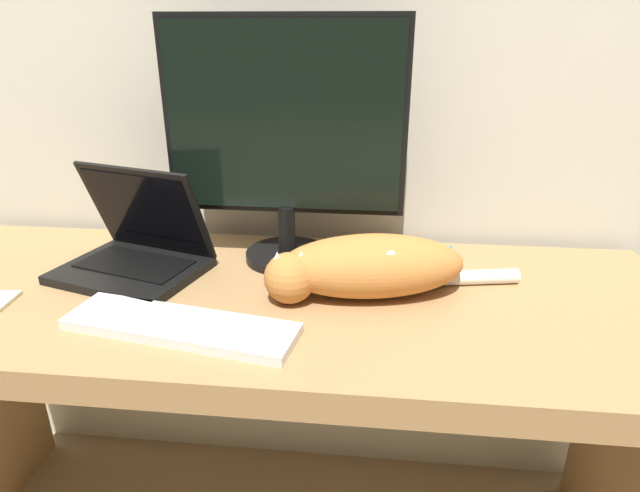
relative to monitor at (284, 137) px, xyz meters
name	(u,v)px	position (x,y,z in m)	size (l,w,h in m)	color
wall_back	(291,18)	(-0.01, 0.20, 0.24)	(6.40, 0.06, 2.60)	beige
desk	(271,352)	(-0.01, -0.18, -0.44)	(1.72, 0.63, 0.77)	#A37A4C
monitor	(284,137)	(0.00, 0.00, 0.00)	(0.54, 0.20, 0.55)	black
laptop	(136,251)	(-0.33, -0.10, -0.25)	(0.35, 0.31, 0.24)	black
external_keyboard	(181,326)	(-0.14, -0.34, -0.28)	(0.45, 0.19, 0.02)	white
cat	(365,266)	(0.19, -0.16, -0.23)	(0.53, 0.23, 0.13)	#C67A38
small_toy	(438,263)	(0.35, -0.06, -0.26)	(0.06, 0.06, 0.06)	#2D6BB7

